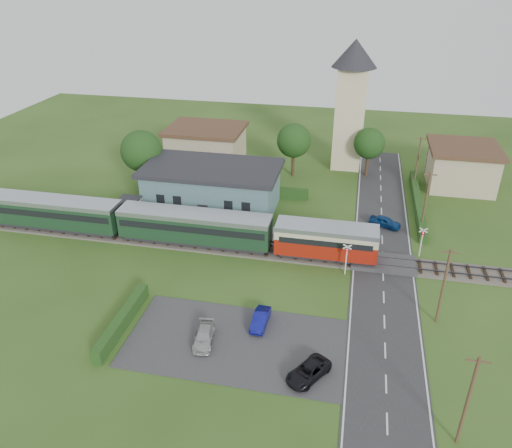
% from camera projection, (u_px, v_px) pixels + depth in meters
% --- Properties ---
extents(ground, '(120.00, 120.00, 0.00)m').
position_uv_depth(ground, '(279.00, 264.00, 49.24)').
color(ground, '#2D4C19').
extents(railway_track, '(76.00, 3.20, 0.49)m').
position_uv_depth(railway_track, '(283.00, 253.00, 50.91)').
color(railway_track, '#4C443D').
rests_on(railway_track, ground).
extents(road, '(6.00, 70.00, 0.05)m').
position_uv_depth(road, '(383.00, 276.00, 47.41)').
color(road, '#28282B').
rests_on(road, ground).
extents(car_park, '(17.00, 9.00, 0.08)m').
position_uv_depth(car_park, '(235.00, 342.00, 39.13)').
color(car_park, '#333335').
rests_on(car_park, ground).
extents(crossing_deck, '(6.20, 3.40, 0.45)m').
position_uv_depth(crossing_deck, '(383.00, 263.00, 49.04)').
color(crossing_deck, '#333335').
rests_on(crossing_deck, ground).
extents(platform, '(30.00, 3.00, 0.45)m').
position_uv_depth(platform, '(199.00, 228.00, 55.44)').
color(platform, gray).
rests_on(platform, ground).
extents(equipment_hut, '(2.30, 2.30, 2.55)m').
position_uv_depth(equipment_hut, '(130.00, 209.00, 56.18)').
color(equipment_hut, beige).
rests_on(equipment_hut, platform).
extents(station_building, '(16.00, 9.00, 5.30)m').
position_uv_depth(station_building, '(212.00, 187.00, 59.29)').
color(station_building, slate).
rests_on(station_building, ground).
extents(train, '(43.20, 2.90, 3.40)m').
position_uv_depth(train, '(166.00, 223.00, 52.21)').
color(train, '#232328').
rests_on(train, ground).
extents(church_tower, '(6.00, 6.00, 17.60)m').
position_uv_depth(church_tower, '(351.00, 96.00, 67.71)').
color(church_tower, beige).
rests_on(church_tower, ground).
extents(house_west, '(10.80, 8.80, 5.50)m').
position_uv_depth(house_west, '(206.00, 145.00, 72.24)').
color(house_west, tan).
rests_on(house_west, ground).
extents(house_east, '(8.80, 8.80, 5.50)m').
position_uv_depth(house_east, '(461.00, 166.00, 65.02)').
color(house_east, tan).
rests_on(house_east, ground).
extents(hedge_carpark, '(0.80, 9.00, 1.20)m').
position_uv_depth(hedge_carpark, '(122.00, 321.00, 40.59)').
color(hedge_carpark, '#193814').
rests_on(hedge_carpark, ground).
extents(hedge_roadside, '(0.80, 18.00, 1.20)m').
position_uv_depth(hedge_roadside, '(417.00, 203.00, 60.20)').
color(hedge_roadside, '#193814').
rests_on(hedge_roadside, ground).
extents(hedge_station, '(22.00, 0.80, 1.30)m').
position_uv_depth(hedge_station, '(223.00, 188.00, 64.14)').
color(hedge_station, '#193814').
rests_on(hedge_station, ground).
extents(tree_a, '(5.20, 5.20, 8.00)m').
position_uv_depth(tree_a, '(141.00, 151.00, 62.44)').
color(tree_a, '#332316').
rests_on(tree_a, ground).
extents(tree_b, '(4.60, 4.60, 7.34)m').
position_uv_depth(tree_b, '(294.00, 141.00, 67.11)').
color(tree_b, '#332316').
rests_on(tree_b, ground).
extents(tree_c, '(4.20, 4.20, 6.78)m').
position_uv_depth(tree_c, '(369.00, 144.00, 67.19)').
color(tree_c, '#332316').
rests_on(tree_c, ground).
extents(utility_pole_a, '(1.40, 0.22, 7.00)m').
position_uv_depth(utility_pole_a, '(468.00, 401.00, 29.41)').
color(utility_pole_a, '#473321').
rests_on(utility_pole_a, ground).
extents(utility_pole_b, '(1.40, 0.22, 7.00)m').
position_uv_depth(utility_pole_b, '(444.00, 285.00, 39.77)').
color(utility_pole_b, '#473321').
rests_on(utility_pole_b, ground).
extents(utility_pole_c, '(1.40, 0.22, 7.00)m').
position_uv_depth(utility_pole_c, '(426.00, 201.00, 53.59)').
color(utility_pole_c, '#473321').
rests_on(utility_pole_c, ground).
extents(utility_pole_d, '(1.40, 0.22, 7.00)m').
position_uv_depth(utility_pole_d, '(417.00, 162.00, 63.96)').
color(utility_pole_d, '#473321').
rests_on(utility_pole_d, ground).
extents(crossing_signal_near, '(0.84, 0.28, 3.28)m').
position_uv_depth(crossing_signal_near, '(347.00, 255.00, 46.72)').
color(crossing_signal_near, silver).
rests_on(crossing_signal_near, ground).
extents(crossing_signal_far, '(0.84, 0.28, 3.28)m').
position_uv_depth(crossing_signal_far, '(422.00, 238.00, 49.56)').
color(crossing_signal_far, silver).
rests_on(crossing_signal_far, ground).
extents(streetlamp_west, '(0.30, 0.30, 5.15)m').
position_uv_depth(streetlamp_west, '(147.00, 152.00, 69.08)').
color(streetlamp_west, '#3F3F47').
rests_on(streetlamp_west, ground).
extents(streetlamp_east, '(0.30, 0.30, 5.15)m').
position_uv_depth(streetlamp_east, '(428.00, 154.00, 68.22)').
color(streetlamp_east, '#3F3F47').
rests_on(streetlamp_east, ground).
extents(car_on_road, '(3.75, 2.54, 1.19)m').
position_uv_depth(car_on_road, '(385.00, 222.00, 55.80)').
color(car_on_road, navy).
rests_on(car_on_road, road).
extents(car_park_blue, '(1.27, 3.31, 1.07)m').
position_uv_depth(car_park_blue, '(260.00, 319.00, 40.74)').
color(car_park_blue, navy).
rests_on(car_park_blue, car_park).
extents(car_park_silver, '(1.93, 3.70, 1.02)m').
position_uv_depth(car_park_silver, '(204.00, 336.00, 38.93)').
color(car_park_silver, '#ACACAC').
rests_on(car_park_silver, car_park).
extents(car_park_dark, '(3.47, 4.08, 1.04)m').
position_uv_depth(car_park_dark, '(308.00, 371.00, 35.62)').
color(car_park_dark, black).
rests_on(car_park_dark, car_park).
extents(pedestrian_near, '(0.63, 0.46, 1.62)m').
position_uv_depth(pedestrian_near, '(270.00, 228.00, 53.19)').
color(pedestrian_near, gray).
rests_on(pedestrian_near, platform).
extents(pedestrian_far, '(0.90, 1.00, 1.70)m').
position_uv_depth(pedestrian_far, '(158.00, 215.00, 55.84)').
color(pedestrian_far, gray).
rests_on(pedestrian_far, platform).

